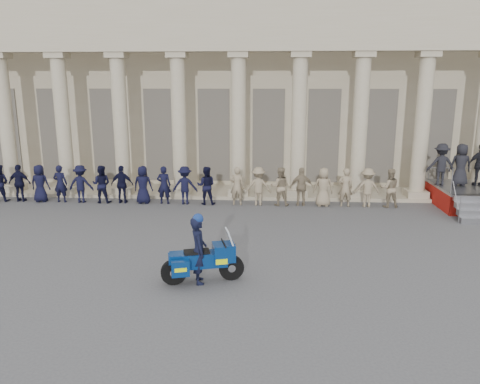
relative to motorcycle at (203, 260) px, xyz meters
name	(u,v)px	position (x,y,z in m)	size (l,w,h in m)	color
ground	(175,264)	(-0.98, 1.12, -0.60)	(90.00, 90.00, 0.00)	#454548
building	(223,92)	(-0.98, 15.86, 3.92)	(40.00, 12.50, 9.00)	tan
officer_rank	(151,185)	(-3.31, 7.86, 0.21)	(21.07, 0.61, 1.62)	black
motorcycle	(203,260)	(0.00, 0.00, 0.00)	(2.12, 1.11, 1.39)	black
rider	(199,249)	(-0.11, -0.03, 0.32)	(0.57, 0.73, 1.85)	black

